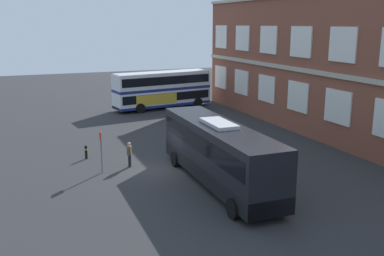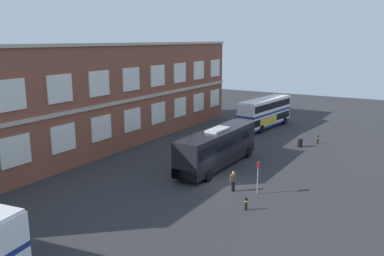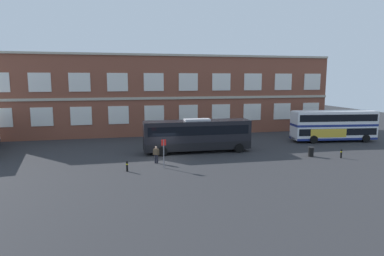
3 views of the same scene
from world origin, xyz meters
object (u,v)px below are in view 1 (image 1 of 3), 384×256
Objects in this scene: touring_coach at (218,153)px; bus_stand_flag at (101,148)px; double_decker_near at (162,89)px; waiting_passenger at (129,153)px; safety_bollard_west at (86,152)px.

touring_coach reaches higher than bus_stand_flag.
double_decker_near is 20.68m from waiting_passenger.
double_decker_near reaches higher than bus_stand_flag.
bus_stand_flag is at bearing -127.67° from touring_coach.
safety_bollard_west is at bearing -172.21° from bus_stand_flag.
waiting_passenger is 0.63× the size of bus_stand_flag.
double_decker_near is 4.17× the size of bus_stand_flag.
bus_stand_flag is (0.49, -1.93, 0.70)m from waiting_passenger.
bus_stand_flag is (19.27, -10.50, -0.51)m from double_decker_near.
touring_coach is at bearing -10.68° from double_decker_near.
double_decker_near is at bearing 169.32° from touring_coach.
double_decker_near is 0.94× the size of touring_coach.
safety_bollard_west is (15.88, -10.96, -1.66)m from double_decker_near.
double_decker_near is at bearing 145.40° from safety_bollard_west.
bus_stand_flag is at bearing 7.79° from safety_bollard_west.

